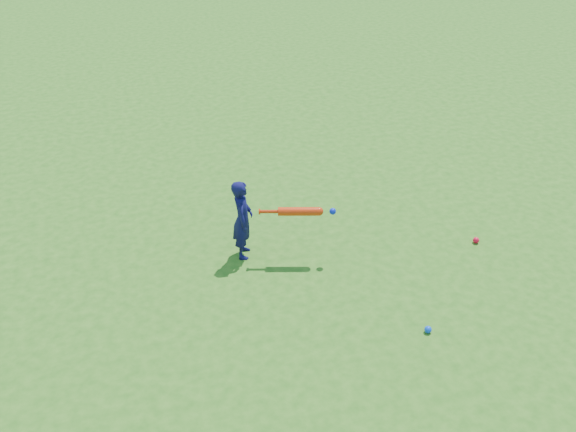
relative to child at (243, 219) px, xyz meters
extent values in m
plane|color=#296117|center=(-0.57, -0.48, -0.47)|extent=(80.00, 80.00, 0.00)
imported|color=#0F0E43|center=(0.00, 0.00, 0.00)|extent=(0.31, 0.39, 0.94)
sphere|color=red|center=(2.65, -0.53, -0.43)|extent=(0.07, 0.07, 0.07)
sphere|color=blue|center=(1.41, -1.77, -0.43)|extent=(0.07, 0.07, 0.07)
cylinder|color=red|center=(0.17, -0.10, 0.13)|extent=(0.03, 0.07, 0.06)
cylinder|color=red|center=(0.27, -0.13, 0.13)|extent=(0.21, 0.09, 0.04)
cylinder|color=red|center=(0.58, -0.22, 0.13)|extent=(0.45, 0.21, 0.10)
sphere|color=red|center=(0.79, -0.28, 0.13)|extent=(0.10, 0.10, 0.10)
sphere|color=#0B21C8|center=(0.93, -0.32, 0.13)|extent=(0.07, 0.07, 0.07)
camera|label=1|loc=(-1.18, -5.88, 3.73)|focal=40.00mm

